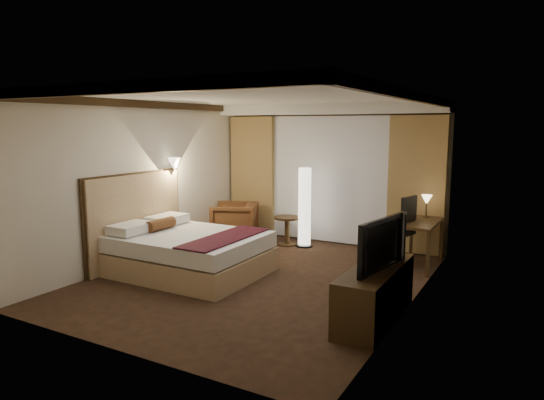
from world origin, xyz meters
The scene contains 21 objects.
floor centered at (0.00, 0.00, 0.00)m, with size 4.50×5.50×0.01m, color black.
ceiling centered at (0.00, 0.00, 2.70)m, with size 4.50×5.50×0.01m, color white.
back_wall centered at (0.00, 2.75, 1.35)m, with size 4.50×0.02×2.70m, color beige.
left_wall centered at (-2.25, 0.00, 1.35)m, with size 0.02×5.50×2.70m, color beige.
right_wall centered at (2.25, 0.00, 1.35)m, with size 0.02×5.50×2.70m, color beige.
crown_molding centered at (0.00, 0.00, 2.64)m, with size 4.50×5.50×0.12m, color black, non-canonical shape.
soffit centered at (0.00, 2.50, 2.60)m, with size 4.50×0.50×0.20m, color white.
curtain_sheer centered at (0.00, 2.67, 1.25)m, with size 2.48×0.04×2.45m, color silver.
curtain_left_drape centered at (-1.70, 2.61, 1.25)m, with size 1.00×0.14×2.45m, color #AF8450.
curtain_right_drape centered at (1.70, 2.61, 1.25)m, with size 1.00×0.14×2.45m, color #AF8450.
wall_sconce centered at (-2.09, 0.58, 1.62)m, with size 0.24×0.24×0.24m, color white, non-canonical shape.
bed centered at (-1.09, -0.28, 0.32)m, with size 2.21×1.72×0.65m, color white, non-canonical shape.
headboard centered at (-2.20, -0.28, 0.75)m, with size 0.12×2.02×1.50m, color tan, non-canonical shape.
armchair centered at (-1.65, 1.82, 0.43)m, with size 0.84×0.79×0.87m, color #543119.
side_table centered at (-0.60, 2.08, 0.28)m, with size 0.51×0.51×0.56m, color black, non-canonical shape.
floor_lamp centered at (-0.26, 2.13, 0.76)m, with size 0.32×0.32×1.52m, color white, non-canonical shape.
desk centered at (1.95, 1.86, 0.38)m, with size 0.55×1.16×0.75m, color black, non-canonical shape.
desk_lamp centered at (1.95, 2.29, 0.92)m, with size 0.18×0.18×0.34m, color #FFD899, non-canonical shape.
office_chair centered at (1.58, 1.81, 0.58)m, with size 0.56×0.56×1.17m, color black, non-canonical shape.
dresser centered at (2.00, -0.68, 0.32)m, with size 0.50×1.65×0.64m, color black, non-canonical shape.
television centered at (1.97, -0.68, 0.96)m, with size 1.12×0.65×0.15m, color black.
Camera 1 is at (3.61, -6.07, 2.28)m, focal length 32.00 mm.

